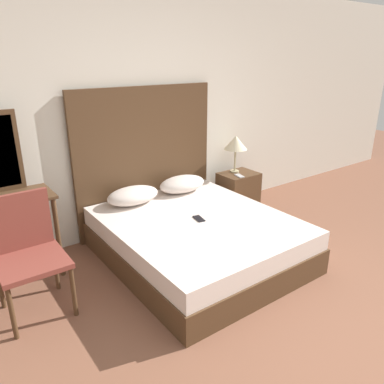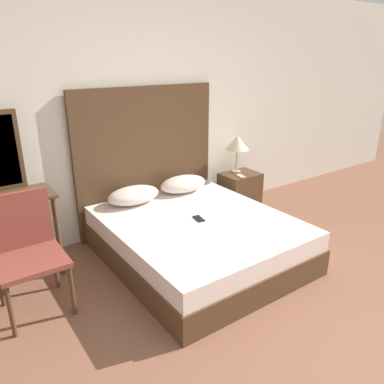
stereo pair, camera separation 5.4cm
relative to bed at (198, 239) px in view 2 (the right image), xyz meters
name	(u,v)px [view 2 (the right image)]	position (x,y,z in m)	size (l,w,h in m)	color
ground_plane	(351,361)	(0.05, -1.70, -0.22)	(16.00, 16.00, 0.00)	brown
wall_back	(146,111)	(0.05, 1.05, 1.13)	(10.00, 0.06, 2.70)	silver
bed	(198,239)	(0.00, 0.00, 0.00)	(1.63, 1.90, 0.44)	#4C331E
headboard	(147,160)	(0.00, 0.98, 0.60)	(1.71, 0.05, 1.63)	#4C331E
pillow_left	(134,195)	(-0.32, 0.73, 0.31)	(0.58, 0.35, 0.18)	silver
pillow_right	(183,184)	(0.32, 0.73, 0.31)	(0.58, 0.35, 0.18)	silver
phone_on_bed	(199,219)	(0.00, -0.01, 0.22)	(0.10, 0.16, 0.01)	black
nightstand	(240,192)	(1.19, 0.70, 0.04)	(0.47, 0.38, 0.50)	#4C331E
table_lamp	(237,143)	(1.18, 0.77, 0.67)	(0.29, 0.29, 0.48)	tan
phone_on_nightstand	(241,176)	(1.11, 0.60, 0.29)	(0.10, 0.16, 0.01)	#B7B7BC
vanity_desk	(5,216)	(-1.58, 0.68, 0.41)	(0.83, 0.43, 0.80)	#4C331E
chair	(26,246)	(-1.53, 0.18, 0.32)	(0.50, 0.50, 0.94)	brown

